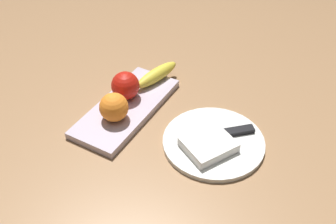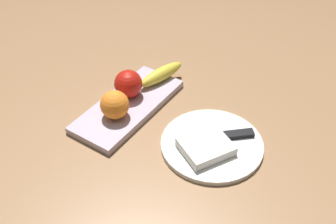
% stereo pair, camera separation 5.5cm
% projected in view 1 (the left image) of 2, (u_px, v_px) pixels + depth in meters
% --- Properties ---
extents(ground_plane, '(2.40, 2.40, 0.00)m').
position_uv_depth(ground_plane, '(109.00, 115.00, 1.10)').
color(ground_plane, '#986F49').
extents(fruit_tray, '(0.34, 0.14, 0.02)m').
position_uv_depth(fruit_tray, '(126.00, 108.00, 1.10)').
color(fruit_tray, '#BEB0C3').
rests_on(fruit_tray, ground_plane).
extents(apple, '(0.08, 0.08, 0.08)m').
position_uv_depth(apple, '(125.00, 86.00, 1.10)').
color(apple, red).
rests_on(apple, fruit_tray).
extents(banana, '(0.16, 0.07, 0.04)m').
position_uv_depth(banana, '(157.00, 74.00, 1.17)').
color(banana, yellow).
rests_on(banana, fruit_tray).
extents(orange_near_apple, '(0.08, 0.08, 0.08)m').
position_uv_depth(orange_near_apple, '(114.00, 107.00, 1.03)').
color(orange_near_apple, orange).
rests_on(orange_near_apple, fruit_tray).
extents(dinner_plate, '(0.25, 0.25, 0.01)m').
position_uv_depth(dinner_plate, '(213.00, 142.00, 1.01)').
color(dinner_plate, white).
rests_on(dinner_plate, ground_plane).
extents(folded_napkin, '(0.15, 0.14, 0.02)m').
position_uv_depth(folded_napkin, '(209.00, 145.00, 0.97)').
color(folded_napkin, white).
rests_on(folded_napkin, dinner_plate).
extents(knife, '(0.14, 0.15, 0.01)m').
position_uv_depth(knife, '(231.00, 132.00, 1.02)').
color(knife, silver).
rests_on(knife, dinner_plate).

